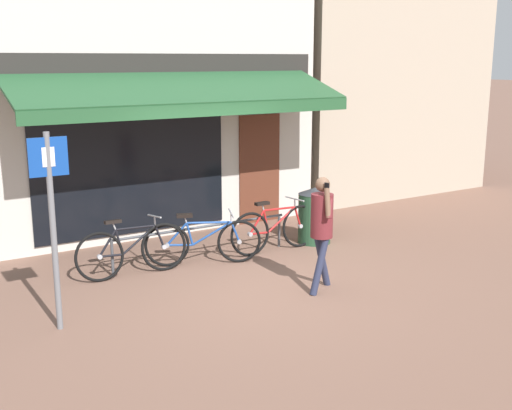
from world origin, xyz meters
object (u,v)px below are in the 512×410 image
at_px(bicycle_red, 275,228).
at_px(pedestrian_adult, 322,221).
at_px(parking_sign, 52,211).
at_px(litter_bin, 315,215).
at_px(bicycle_black, 132,250).
at_px(bicycle_blue, 203,242).

bearing_deg(bicycle_red, pedestrian_adult, -104.46).
bearing_deg(parking_sign, litter_bin, 15.69).
relative_size(litter_bin, parking_sign, 0.42).
bearing_deg(litter_bin, bicycle_black, 179.43).
xyz_separation_m(bicycle_blue, pedestrian_adult, (0.87, -1.85, 0.62)).
bearing_deg(bicycle_black, bicycle_blue, -4.60).
bearing_deg(pedestrian_adult, bicycle_black, -52.26).
bearing_deg(bicycle_blue, parking_sign, -132.23).
xyz_separation_m(litter_bin, parking_sign, (-4.79, -1.34, 0.95)).
bearing_deg(bicycle_blue, bicycle_red, 22.10).
height_order(bicycle_blue, bicycle_red, bicycle_red).
height_order(bicycle_blue, parking_sign, parking_sign).
xyz_separation_m(bicycle_black, pedestrian_adult, (1.98, -1.97, 0.60)).
xyz_separation_m(bicycle_black, litter_bin, (3.33, -0.03, 0.10)).
bearing_deg(bicycle_blue, litter_bin, 23.90).
xyz_separation_m(bicycle_black, bicycle_red, (2.47, -0.11, 0.00)).
relative_size(bicycle_black, parking_sign, 0.73).
xyz_separation_m(bicycle_red, pedestrian_adult, (-0.49, -1.86, 0.60)).
height_order(bicycle_red, litter_bin, litter_bin).
height_order(bicycle_red, pedestrian_adult, pedestrian_adult).
distance_m(bicycle_blue, pedestrian_adult, 2.13).
xyz_separation_m(bicycle_blue, parking_sign, (-2.57, -1.26, 1.06)).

